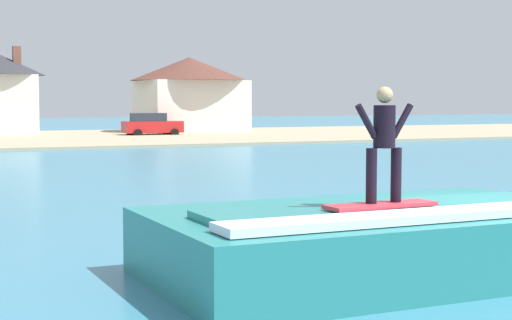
{
  "coord_description": "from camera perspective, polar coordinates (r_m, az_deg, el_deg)",
  "views": [
    {
      "loc": [
        -8.68,
        -10.02,
        2.69
      ],
      "look_at": [
        -1.85,
        4.79,
        1.51
      ],
      "focal_mm": 56.17,
      "sensor_mm": 36.0,
      "label": 1
    }
  ],
  "objects": [
    {
      "name": "car_far_shore",
      "position": [
        63.06,
        -7.45,
        2.51
      ],
      "size": [
        4.54,
        2.2,
        1.86
      ],
      "color": "red",
      "rests_on": "ground_plane"
    },
    {
      "name": "surfboard",
      "position": [
        11.84,
        8.87,
        -3.19
      ],
      "size": [
        1.76,
        0.54,
        0.06
      ],
      "color": "#D8333F",
      "rests_on": "wave_crest"
    },
    {
      "name": "wave_crest",
      "position": [
        12.6,
        8.53,
        -5.71
      ],
      "size": [
        6.93,
        3.91,
        1.16
      ],
      "color": "teal",
      "rests_on": "ground_plane"
    },
    {
      "name": "surfer",
      "position": [
        11.82,
        9.12,
        1.54
      ],
      "size": [
        0.99,
        0.32,
        1.7
      ],
      "color": "black",
      "rests_on": "surfboard"
    },
    {
      "name": "shoreline_bank",
      "position": [
        59.88,
        -16.41,
        1.47
      ],
      "size": [
        120.0,
        27.14,
        0.17
      ],
      "color": "tan",
      "rests_on": "ground_plane"
    },
    {
      "name": "house_gabled_white",
      "position": [
        69.59,
        -4.75,
        4.91
      ],
      "size": [
        10.26,
        10.26,
        6.56
      ],
      "color": "silver",
      "rests_on": "ground_plane"
    },
    {
      "name": "ground_plane",
      "position": [
        13.53,
        15.97,
        -7.51
      ],
      "size": [
        260.0,
        260.0,
        0.0
      ],
      "primitive_type": "plane",
      "color": "teal"
    }
  ]
}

